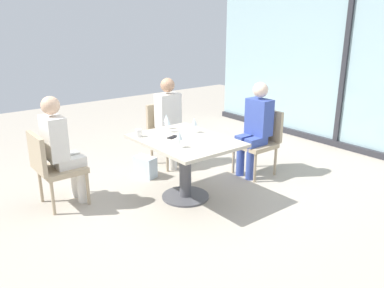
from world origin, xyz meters
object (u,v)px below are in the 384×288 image
(wine_glass_2, at_px, (179,136))
(wine_glass_3, at_px, (194,122))
(wine_glass_0, at_px, (166,118))
(dining_table_main, at_px, (185,154))
(person_near_window, at_px, (256,125))
(chair_front_left, at_px, (53,165))
(coffee_cup, at_px, (138,133))
(chair_near_window, at_px, (260,138))
(handbag_0, at_px, (145,167))
(wine_glass_1, at_px, (168,121))
(person_far_left, at_px, (171,118))
(chair_far_left, at_px, (166,130))
(person_front_left, at_px, (60,146))
(cell_phone_on_table, at_px, (173,137))

(wine_glass_2, bearing_deg, wine_glass_3, 126.06)
(wine_glass_0, bearing_deg, wine_glass_2, -24.52)
(dining_table_main, relative_size, person_near_window, 0.95)
(chair_front_left, distance_m, wine_glass_0, 1.44)
(wine_glass_0, height_order, wine_glass_3, same)
(coffee_cup, bearing_deg, chair_near_window, 76.02)
(handbag_0, bearing_deg, wine_glass_1, -9.36)
(wine_glass_2, relative_size, wine_glass_3, 1.00)
(person_far_left, xyz_separation_m, wine_glass_0, (0.51, -0.42, 0.16))
(wine_glass_1, bearing_deg, handbag_0, -175.35)
(person_near_window, distance_m, wine_glass_0, 1.21)
(chair_near_window, distance_m, wine_glass_0, 1.35)
(chair_far_left, xyz_separation_m, wine_glass_3, (0.96, -0.26, 0.37))
(person_near_window, bearing_deg, wine_glass_0, -114.18)
(chair_near_window, bearing_deg, chair_front_left, -106.14)
(person_near_window, height_order, handbag_0, person_near_window)
(wine_glass_3, bearing_deg, chair_far_left, 165.05)
(person_far_left, height_order, handbag_0, person_far_left)
(person_far_left, xyz_separation_m, wine_glass_2, (1.21, -0.74, 0.16))
(dining_table_main, bearing_deg, chair_near_window, 90.00)
(chair_far_left, height_order, chair_near_window, same)
(dining_table_main, height_order, person_far_left, person_far_left)
(person_near_window, bearing_deg, chair_near_window, 90.00)
(chair_front_left, height_order, person_front_left, person_front_left)
(person_near_window, xyz_separation_m, wine_glass_3, (-0.15, -0.92, 0.16))
(chair_front_left, bearing_deg, cell_phone_on_table, 63.49)
(person_near_window, bearing_deg, wine_glass_1, -107.21)
(person_front_left, xyz_separation_m, wine_glass_0, (0.25, 1.26, 0.16))
(person_near_window, bearing_deg, chair_far_left, -149.07)
(chair_front_left, bearing_deg, handbag_0, 94.93)
(wine_glass_2, bearing_deg, wine_glass_1, 156.57)
(wine_glass_2, xyz_separation_m, cell_phone_on_table, (-0.34, 0.16, -0.13))
(person_near_window, relative_size, handbag_0, 4.20)
(chair_far_left, height_order, chair_front_left, same)
(dining_table_main, distance_m, wine_glass_0, 0.59)
(wine_glass_0, height_order, handbag_0, wine_glass_0)
(chair_front_left, distance_m, person_front_left, 0.23)
(chair_far_left, height_order, person_front_left, person_front_left)
(cell_phone_on_table, relative_size, handbag_0, 0.48)
(chair_near_window, distance_m, handbag_0, 1.60)
(chair_near_window, height_order, cell_phone_on_table, chair_near_window)
(chair_far_left, relative_size, coffee_cup, 9.67)
(chair_near_window, xyz_separation_m, person_far_left, (-1.00, -0.78, 0.20))
(wine_glass_3, distance_m, handbag_0, 1.05)
(person_far_left, height_order, wine_glass_1, person_far_left)
(wine_glass_2, distance_m, coffee_cup, 0.64)
(chair_near_window, distance_m, wine_glass_1, 1.37)
(chair_front_left, bearing_deg, person_near_window, 73.18)
(chair_front_left, distance_m, cell_phone_on_table, 1.37)
(chair_front_left, distance_m, person_near_window, 2.57)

